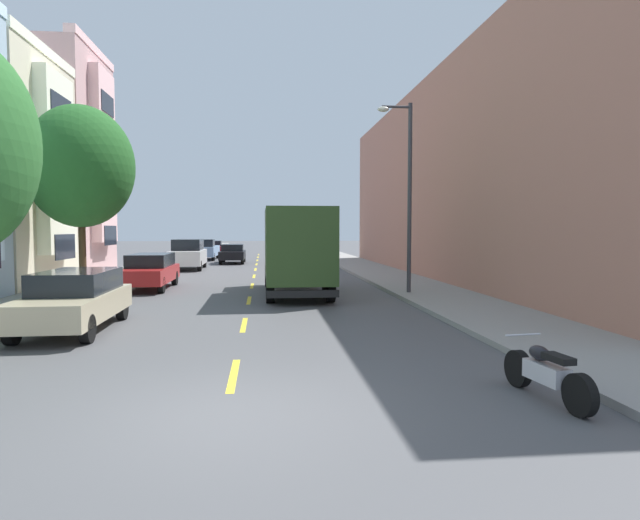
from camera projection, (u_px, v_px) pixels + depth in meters
name	position (u px, v px, depth m)	size (l,w,h in m)	color
ground_plane	(256.00, 266.00, 37.30)	(160.00, 160.00, 0.00)	#4C4C4F
sidewalk_left	(145.00, 268.00, 34.57)	(3.20, 120.00, 0.14)	gray
sidewalk_right	(362.00, 266.00, 36.05)	(3.20, 120.00, 0.14)	gray
lane_centerline_dashes	(255.00, 272.00, 31.84)	(0.14, 47.20, 0.01)	yellow
apartment_block_opposite	(513.00, 181.00, 28.50)	(10.00, 36.00, 10.22)	#B27560
street_tree_second	(80.00, 167.00, 20.50)	(4.01, 4.01, 7.13)	#47331E
street_lamp	(406.00, 184.00, 20.52)	(1.35, 0.28, 7.19)	#38383D
delivery_box_truck	(296.00, 246.00, 21.06)	(2.44, 7.46, 3.33)	#2D471E
parked_hatchback_forest	(302.00, 247.00, 55.42)	(1.77, 4.01, 1.50)	#194C28
parked_wagon_teal	(304.00, 249.00, 48.86)	(1.89, 4.73, 1.50)	#195B60
parked_pickup_sky	(204.00, 250.00, 45.03)	(2.06, 5.32, 1.73)	#7A9EC6
parked_suv_white	(188.00, 254.00, 34.25)	(2.04, 4.83, 1.93)	silver
parked_wagon_red	(150.00, 270.00, 23.12)	(1.83, 4.70, 1.50)	#AD1E1E
parked_sedan_burgundy	(213.00, 248.00, 52.84)	(1.89, 4.54, 1.43)	maroon
parked_wagon_champagne	(75.00, 299.00, 13.68)	(1.89, 4.73, 1.50)	tan
moving_black_sedan	(233.00, 253.00, 40.58)	(1.80, 4.50, 1.43)	black
parked_motorcycle	(546.00, 373.00, 8.07)	(0.62, 2.05, 0.90)	black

